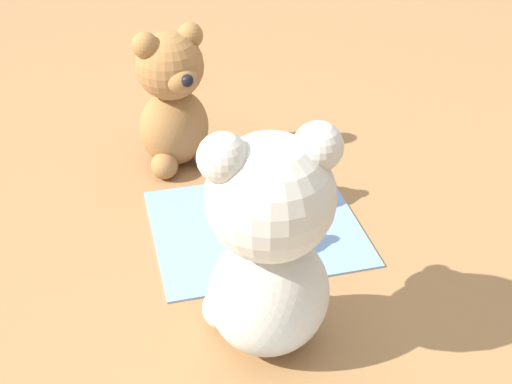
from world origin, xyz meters
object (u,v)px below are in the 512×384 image
at_px(cupcake_near_cream_bear, 270,230).
at_px(teddy_bear_cream, 269,245).
at_px(cupcake_near_tan_bear, 297,179).
at_px(teddy_bear_tan, 173,101).
at_px(saucer_plate, 296,197).

bearing_deg(cupcake_near_cream_bear, teddy_bear_cream, 74.32).
xyz_separation_m(cupcake_near_cream_bear, cupcake_near_tan_bear, (-0.06, -0.09, 0.01)).
distance_m(teddy_bear_cream, teddy_bear_tan, 0.38).
distance_m(saucer_plate, cupcake_near_tan_bear, 0.03).
distance_m(teddy_bear_tan, saucer_plate, 0.22).
bearing_deg(cupcake_near_tan_bear, saucer_plate, 90.00).
bearing_deg(saucer_plate, cupcake_near_cream_bear, 55.99).
distance_m(teddy_bear_cream, cupcake_near_cream_bear, 0.18).
bearing_deg(teddy_bear_cream, cupcake_near_tan_bear, -112.28).
relative_size(teddy_bear_tan, cupcake_near_tan_bear, 2.80).
distance_m(teddy_bear_tan, cupcake_near_tan_bear, 0.21).
xyz_separation_m(teddy_bear_tan, cupcake_near_tan_bear, (-0.14, 0.14, -0.06)).
bearing_deg(teddy_bear_tan, cupcake_near_tan_bear, -62.10).
bearing_deg(saucer_plate, cupcake_near_tan_bear, -90.00).
height_order(teddy_bear_cream, cupcake_near_tan_bear, teddy_bear_cream).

